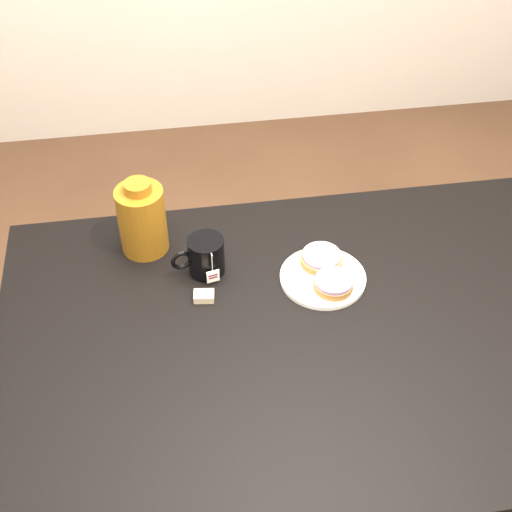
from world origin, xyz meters
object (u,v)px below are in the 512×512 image
object	(u,v)px
bagel_front	(334,284)
teabag_pouch	(204,296)
bagel_package	(142,219)
mug	(205,256)
plate	(323,277)
bagel_back	(321,258)
table	(322,354)

from	to	relation	value
bagel_front	teabag_pouch	distance (m)	0.29
bagel_package	mug	bearing A→B (deg)	-37.64
plate	bagel_back	size ratio (longest dim) A/B	1.62
table	mug	xyz separation A→B (m)	(-0.23, 0.22, 0.13)
bagel_back	table	bearing A→B (deg)	-100.34
bagel_front	mug	distance (m)	0.30
plate	bagel_package	bearing A→B (deg)	156.40
mug	bagel_package	bearing A→B (deg)	130.37
bagel_back	teabag_pouch	distance (m)	0.29
plate	bagel_package	size ratio (longest dim) A/B	1.02
table	teabag_pouch	distance (m)	0.29
mug	teabag_pouch	size ratio (longest dim) A/B	2.94
table	bagel_front	bearing A→B (deg)	67.71
bagel_front	bagel_package	world-z (taller)	bagel_package
bagel_front	bagel_back	bearing A→B (deg)	96.03
table	teabag_pouch	xyz separation A→B (m)	(-0.25, 0.13, 0.09)
bagel_back	bagel_package	world-z (taller)	bagel_package
teabag_pouch	table	bearing A→B (deg)	-27.27
bagel_front	mug	xyz separation A→B (m)	(-0.28, 0.11, 0.02)
mug	plate	bearing A→B (deg)	-26.78
bagel_back	bagel_package	size ratio (longest dim) A/B	0.63
plate	teabag_pouch	size ratio (longest dim) A/B	4.38
bagel_back	bagel_package	distance (m)	0.43
plate	bagel_back	xyz separation A→B (m)	(0.01, 0.04, 0.02)
table	bagel_package	bearing A→B (deg)	138.88
mug	bagel_front	bearing A→B (deg)	-33.55
table	teabag_pouch	bearing A→B (deg)	152.73
bagel_front	bagel_package	bearing A→B (deg)	152.58
table	plate	world-z (taller)	plate
bagel_back	teabag_pouch	world-z (taller)	bagel_back
bagel_package	plate	bearing A→B (deg)	-23.60
plate	mug	distance (m)	0.27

